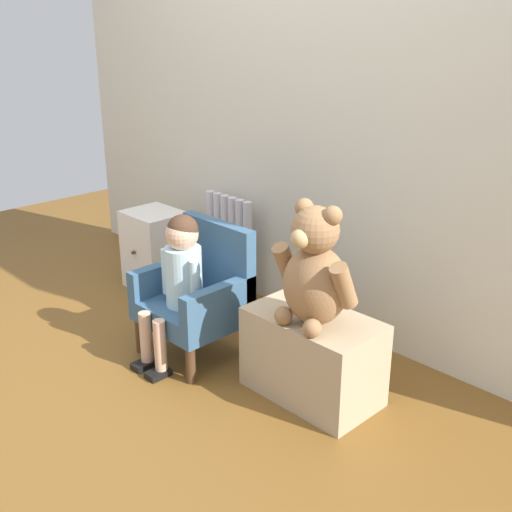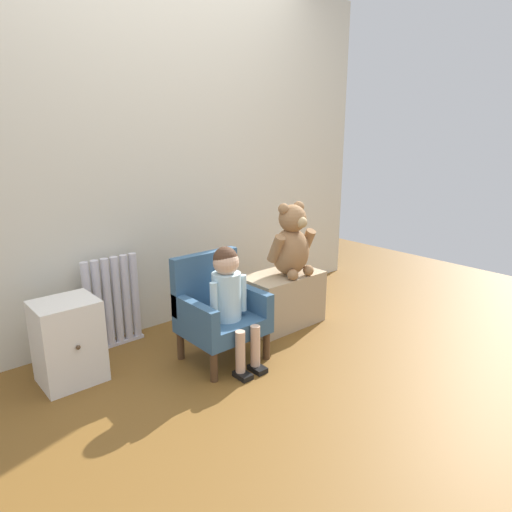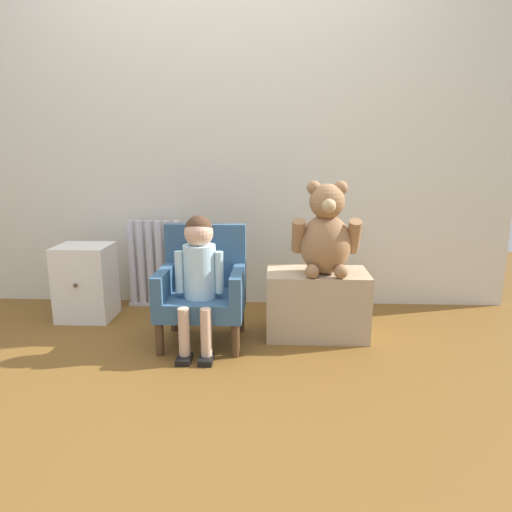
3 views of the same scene
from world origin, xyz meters
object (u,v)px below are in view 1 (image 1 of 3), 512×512
Objects in this scene: radiator at (229,246)px; large_teddy_bear at (315,272)px; low_bench at (313,356)px; small_dresser at (155,250)px; child_figure at (179,269)px; child_armchair at (199,293)px.

radiator is 1.16× the size of large_teddy_bear.
radiator is at bearing 156.03° from low_bench.
small_dresser is 0.66× the size of child_figure.
radiator is at bearing 154.72° from large_teddy_bear.
child_armchair is 0.73m from large_teddy_bear.
small_dresser is 0.92× the size of large_teddy_bear.
small_dresser is (-0.37, -0.25, -0.06)m from radiator.
large_teddy_bear is (1.08, -0.51, 0.30)m from radiator.
small_dresser is 0.85m from child_armchair.
radiator is 1.04× the size of low_bench.
large_teddy_bear reaches higher than radiator.
child_figure is at bearing -161.96° from low_bench.
small_dresser is at bearing 158.55° from child_armchair.
low_bench is at bearing 18.04° from child_figure.
child_armchair is (0.78, -0.31, 0.07)m from small_dresser.
low_bench is at bearing 127.08° from large_teddy_bear.
large_teddy_bear reaches higher than small_dresser.
radiator is 0.82× the size of child_figure.
low_bench is 1.11× the size of large_teddy_bear.
child_armchair is at bearing -171.30° from low_bench.
child_armchair is at bearing 90.00° from child_figure.
child_figure is at bearing -90.00° from child_armchair.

